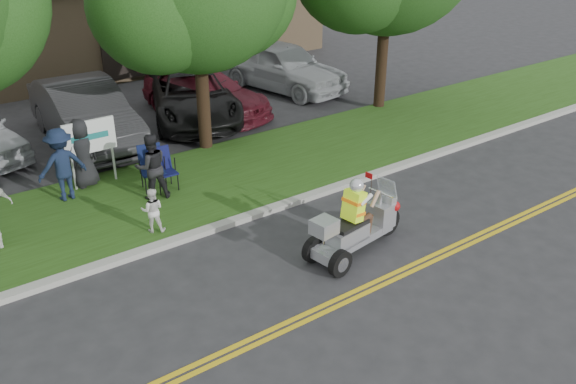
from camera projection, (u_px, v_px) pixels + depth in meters
ground at (365, 269)px, 11.79m from camera, size 120.00×120.00×0.00m
centerline_near at (386, 283)px, 11.37m from camera, size 60.00×0.10×0.01m
centerline_far at (381, 279)px, 11.49m from camera, size 60.00×0.10×0.01m
curb at (275, 207)px, 13.98m from camera, size 60.00×0.25×0.12m
grass_verge at (227, 176)px, 15.54m from camera, size 60.00×4.00×0.10m
commercial_building at (98, 12)px, 25.73m from camera, size 18.00×8.20×4.00m
business_sign at (90, 140)px, 14.50m from camera, size 1.25×0.06×1.75m
trike_scooter at (355, 228)px, 12.09m from camera, size 2.54×0.94×1.66m
lawn_chair_a at (151, 164)px, 14.60m from camera, size 0.67×0.69×1.06m
lawn_chair_b at (162, 166)px, 14.57m from camera, size 0.55×0.57×1.01m
spectator_adult_mid at (151, 167)px, 13.99m from camera, size 0.86×0.73×1.58m
spectator_chair_a at (62, 164)px, 13.93m from camera, size 1.15×0.70×1.73m
spectator_chair_b at (82, 153)px, 14.56m from camera, size 0.94×0.73×1.69m
child_right at (152, 210)px, 12.72m from camera, size 0.60×0.56×0.98m
parked_car_left at (85, 114)px, 17.36m from camera, size 2.06×5.47×1.78m
parked_car_mid at (192, 95)px, 19.37m from camera, size 4.26×6.01×1.52m
parked_car_right at (206, 94)px, 19.75m from camera, size 3.22×5.14×1.39m
parked_car_far_right at (282, 66)px, 22.16m from camera, size 3.09×5.49×1.76m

